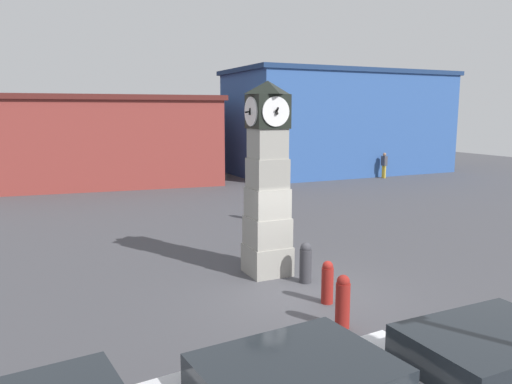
# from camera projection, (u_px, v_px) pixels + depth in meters

# --- Properties ---
(ground_plane) EXTENTS (74.46, 74.46, 0.00)m
(ground_plane) POSITION_uv_depth(u_px,v_px,m) (303.00, 294.00, 12.26)
(ground_plane) COLOR #424247
(clock_tower) EXTENTS (1.25, 1.28, 5.24)m
(clock_tower) POSITION_uv_depth(u_px,v_px,m) (267.00, 186.00, 13.47)
(clock_tower) COLOR gray
(clock_tower) RESTS_ON ground_plane
(bollard_near_tower) EXTENTS (0.32, 0.32, 1.08)m
(bollard_near_tower) POSITION_uv_depth(u_px,v_px,m) (306.00, 262.00, 13.03)
(bollard_near_tower) COLOR #333338
(bollard_near_tower) RESTS_ON ground_plane
(bollard_mid_row) EXTENTS (0.28, 0.28, 1.02)m
(bollard_mid_row) POSITION_uv_depth(u_px,v_px,m) (327.00, 282.00, 11.63)
(bollard_mid_row) COLOR maroon
(bollard_mid_row) RESTS_ON ground_plane
(bollard_far_row) EXTENTS (0.30, 0.30, 1.14)m
(bollard_far_row) POSITION_uv_depth(u_px,v_px,m) (343.00, 301.00, 10.29)
(bollard_far_row) COLOR maroon
(bollard_far_row) RESTS_ON ground_plane
(car_by_building) EXTENTS (4.27, 1.98, 1.47)m
(car_by_building) POSITION_uv_depth(u_px,v_px,m) (500.00, 375.00, 7.05)
(car_by_building) COLOR silver
(car_by_building) RESTS_ON ground_plane
(pedestrian_near_bench) EXTENTS (0.24, 0.40, 1.71)m
(pedestrian_near_bench) POSITION_uv_depth(u_px,v_px,m) (384.00, 164.00, 33.52)
(pedestrian_near_bench) COLOR gold
(pedestrian_near_bench) RESTS_ON ground_plane
(pedestrian_crossing_lot) EXTENTS (0.31, 0.44, 1.60)m
(pedestrian_crossing_lot) POSITION_uv_depth(u_px,v_px,m) (265.00, 199.00, 20.25)
(pedestrian_crossing_lot) COLOR red
(pedestrian_crossing_lot) RESTS_ON ground_plane
(warehouse_blue_far) EXTENTS (15.29, 12.09, 5.38)m
(warehouse_blue_far) POSITION_uv_depth(u_px,v_px,m) (100.00, 139.00, 32.32)
(warehouse_blue_far) COLOR maroon
(warehouse_blue_far) RESTS_ON ground_plane
(storefront_low_left) EXTENTS (16.15, 8.06, 7.30)m
(storefront_low_left) POSITION_uv_depth(u_px,v_px,m) (339.00, 122.00, 36.53)
(storefront_low_left) COLOR #2D5193
(storefront_low_left) RESTS_ON ground_plane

